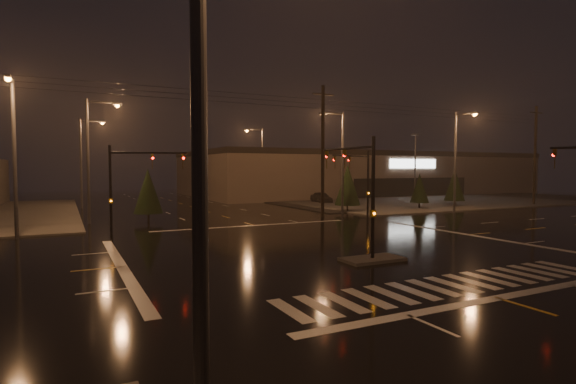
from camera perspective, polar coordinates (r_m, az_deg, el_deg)
name	(u,v)px	position (r m, az deg, el deg)	size (l,w,h in m)	color
ground	(329,248)	(25.55, 5.19, -7.06)	(140.00, 140.00, 0.00)	black
sidewalk_ne	(395,199)	(67.31, 13.49, -0.83)	(36.00, 36.00, 0.12)	#44413C
median_island	(372,259)	(22.30, 10.67, -8.38)	(3.00, 1.60, 0.15)	#44413C
crosswalk	(452,285)	(18.68, 20.16, -10.97)	(15.00, 2.60, 0.01)	beige
stop_bar_near	(497,298)	(17.42, 25.06, -12.09)	(16.00, 0.50, 0.01)	beige
stop_bar_far	(254,225)	(35.27, -4.29, -4.26)	(16.00, 0.50, 0.01)	beige
parking_lot	(431,199)	(69.19, 17.73, -0.80)	(50.00, 24.00, 0.08)	black
retail_building	(359,172)	(82.87, 9.04, 2.54)	(60.20, 28.30, 7.20)	#736152
signal_mast_median	(362,183)	(22.62, 9.33, 1.18)	(0.25, 4.59, 6.00)	black
signal_mast_ne	(361,176)	(38.88, 9.26, 1.98)	(4.84, 1.86, 6.00)	black
signal_mast_nw	(127,179)	(31.75, -19.77, 1.62)	(4.84, 1.86, 6.00)	black
streetlight_0	(220,76)	(6.84, -8.65, 14.31)	(2.77, 0.32, 10.00)	#38383A
streetlight_1	(92,152)	(39.46, -23.63, 4.70)	(2.77, 0.32, 10.00)	#38383A
streetlight_2	(84,157)	(55.44, -24.49, 4.12)	(2.77, 0.32, 10.00)	#38383A
streetlight_3	(340,155)	(44.69, 6.62, 4.71)	(2.77, 0.32, 10.00)	#38383A
streetlight_4	(260,159)	(62.39, -3.51, 4.23)	(2.77, 0.32, 10.00)	#38383A
streetlight_5	(14,147)	(32.71, -31.49, 4.92)	(0.32, 2.77, 10.00)	#38383A
streetlight_6	(458,155)	(48.02, 20.75, 4.41)	(0.32, 2.77, 10.00)	#38383A
utility_pole_1	(323,150)	(41.31, 4.44, 5.31)	(2.20, 0.32, 12.00)	black
utility_pole_2	(535,155)	(62.31, 28.88, 4.17)	(2.20, 0.32, 12.00)	black
conifer_0	(348,185)	(46.47, 7.58, 0.89)	(2.65, 2.65, 4.83)	black
conifer_1	(420,188)	(51.52, 16.37, 0.49)	(2.06, 2.06, 3.92)	black
conifer_2	(455,185)	(56.07, 20.40, 0.86)	(2.37, 2.37, 4.40)	black
conifer_3	(148,191)	(39.36, -17.35, 0.12)	(2.40, 2.40, 4.45)	black
car_parked	(321,197)	(58.16, 4.27, -0.69)	(1.71, 4.26, 1.45)	black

